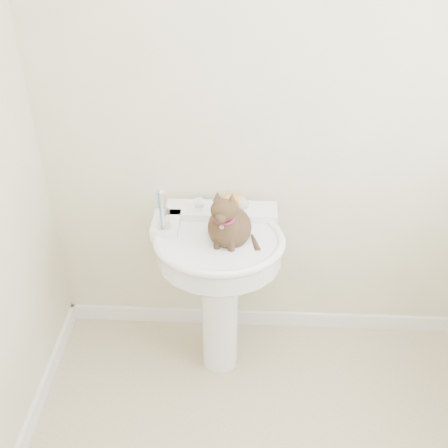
# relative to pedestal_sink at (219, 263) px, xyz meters

# --- Properties ---
(wall_back) EXTENTS (2.20, 0.00, 2.50)m
(wall_back) POSITION_rel_pedestal_sink_xyz_m (0.25, 0.29, 0.60)
(wall_back) COLOR beige
(wall_back) RESTS_ON ground
(baseboard_back) EXTENTS (2.20, 0.02, 0.09)m
(baseboard_back) POSITION_rel_pedestal_sink_xyz_m (0.25, 0.28, -0.61)
(baseboard_back) COLOR white
(baseboard_back) RESTS_ON floor
(pedestal_sink) EXTENTS (0.60, 0.59, 0.83)m
(pedestal_sink) POSITION_rel_pedestal_sink_xyz_m (0.00, 0.00, 0.00)
(pedestal_sink) COLOR white
(pedestal_sink) RESTS_ON floor
(faucet) EXTENTS (0.28, 0.12, 0.14)m
(faucet) POSITION_rel_pedestal_sink_xyz_m (0.00, 0.15, 0.22)
(faucet) COLOR silver
(faucet) RESTS_ON pedestal_sink
(soap_bar) EXTENTS (0.10, 0.08, 0.03)m
(soap_bar) POSITION_rel_pedestal_sink_xyz_m (0.06, 0.23, 0.19)
(soap_bar) COLOR orange
(soap_bar) RESTS_ON pedestal_sink
(toothbrush_cup) EXTENTS (0.07, 0.07, 0.18)m
(toothbrush_cup) POSITION_rel_pedestal_sink_xyz_m (-0.24, 0.02, 0.23)
(toothbrush_cup) COLOR silver
(toothbrush_cup) RESTS_ON pedestal_sink
(cat) EXTENTS (0.21, 0.27, 0.39)m
(cat) POSITION_rel_pedestal_sink_xyz_m (0.04, -0.01, 0.22)
(cat) COLOR brown
(cat) RESTS_ON pedestal_sink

